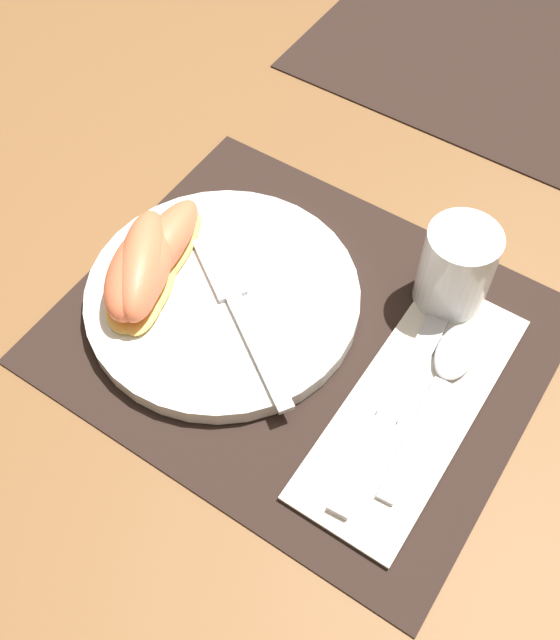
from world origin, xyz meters
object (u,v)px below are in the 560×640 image
object	(u,v)px
plate	(223,297)
fork	(237,304)
knife	(395,401)
spoon	(446,374)
citrus_wedge_2	(140,273)
citrus_wedge_0	(161,249)
juice_glass	(455,272)
citrus_wedge_1	(143,267)

from	to	relation	value
plate	fork	size ratio (longest dim) A/B	1.42
knife	spoon	distance (m)	0.05
plate	citrus_wedge_2	size ratio (longest dim) A/B	2.00
citrus_wedge_2	plate	bearing A→B (deg)	28.99
knife	citrus_wedge_0	size ratio (longest dim) A/B	1.77
juice_glass	citrus_wedge_0	bearing A→B (deg)	-153.12
citrus_wedge_1	juice_glass	bearing A→B (deg)	32.35
spoon	fork	bearing A→B (deg)	-166.20
plate	citrus_wedge_1	bearing A→B (deg)	-155.89
juice_glass	spoon	xyz separation A→B (m)	(0.04, -0.08, -0.03)
plate	citrus_wedge_0	size ratio (longest dim) A/B	1.88
citrus_wedge_2	citrus_wedge_1	bearing A→B (deg)	96.71
juice_glass	knife	world-z (taller)	juice_glass
fork	spoon	bearing A→B (deg)	13.80
knife	citrus_wedge_1	xyz separation A→B (m)	(-0.24, -0.02, 0.03)
knife	spoon	size ratio (longest dim) A/B	1.27
juice_glass	plate	bearing A→B (deg)	-144.86
spoon	citrus_wedge_0	size ratio (longest dim) A/B	1.39
citrus_wedge_1	citrus_wedge_2	distance (m)	0.01
citrus_wedge_0	fork	bearing A→B (deg)	-3.21
spoon	fork	xyz separation A→B (m)	(-0.18, -0.04, 0.01)
plate	spoon	xyz separation A→B (m)	(0.20, 0.04, -0.00)
juice_glass	citrus_wedge_2	distance (m)	0.27
juice_glass	fork	bearing A→B (deg)	-139.94
citrus_wedge_1	spoon	bearing A→B (deg)	14.20
citrus_wedge_2	spoon	bearing A→B (deg)	15.52
juice_glass	spoon	bearing A→B (deg)	-65.31
plate	juice_glass	size ratio (longest dim) A/B	2.90
citrus_wedge_2	fork	bearing A→B (deg)	19.20
knife	citrus_wedge_1	bearing A→B (deg)	-174.82
plate	citrus_wedge_2	distance (m)	0.08
knife	fork	xyz separation A→B (m)	(-0.16, 0.00, 0.01)
citrus_wedge_1	fork	bearing A→B (deg)	15.08
citrus_wedge_0	citrus_wedge_1	xyz separation A→B (m)	(0.00, -0.03, 0.01)
juice_glass	fork	size ratio (longest dim) A/B	0.49
citrus_wedge_0	citrus_wedge_1	size ratio (longest dim) A/B	1.01
plate	citrus_wedge_0	xyz separation A→B (m)	(-0.07, -0.00, 0.02)
knife	fork	distance (m)	0.16
spoon	citrus_wedge_2	bearing A→B (deg)	-164.48
citrus_wedge_1	citrus_wedge_2	size ratio (longest dim) A/B	1.05
knife	citrus_wedge_1	world-z (taller)	citrus_wedge_1
citrus_wedge_0	citrus_wedge_2	size ratio (longest dim) A/B	1.06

